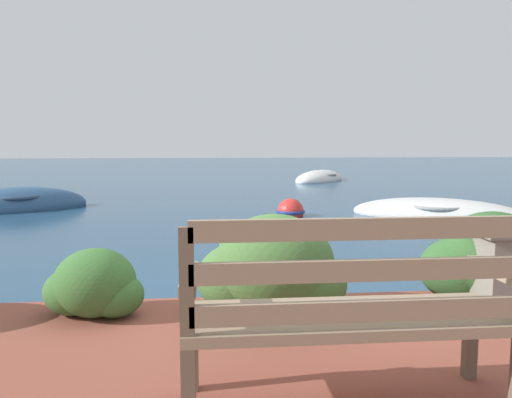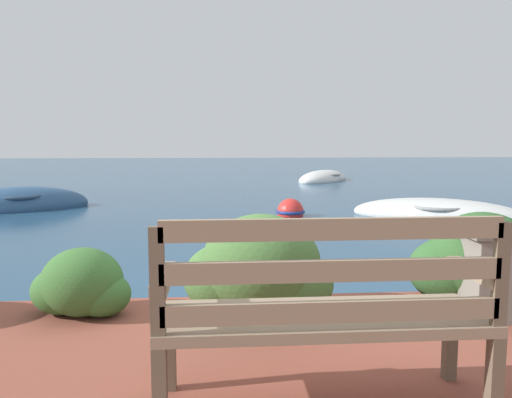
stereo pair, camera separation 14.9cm
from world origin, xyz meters
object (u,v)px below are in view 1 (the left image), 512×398
object	(u,v)px
mooring_buoy	(291,212)
rowboat_nearest	(437,214)
rowboat_mid	(17,207)
rowboat_far	(320,179)
park_bench	(350,309)

from	to	relation	value
mooring_buoy	rowboat_nearest	bearing A→B (deg)	-6.91
rowboat_mid	rowboat_far	world-z (taller)	rowboat_mid
park_bench	rowboat_mid	world-z (taller)	park_bench
rowboat_far	rowboat_mid	bearing A→B (deg)	-12.53
park_bench	rowboat_mid	distance (m)	10.04
rowboat_nearest	rowboat_far	world-z (taller)	rowboat_far
rowboat_far	mooring_buoy	bearing A→B (deg)	20.24
rowboat_nearest	rowboat_far	xyz separation A→B (m)	(-0.34, 8.87, 0.00)
rowboat_nearest	mooring_buoy	xyz separation A→B (m)	(-2.81, 0.34, 0.04)
park_bench	rowboat_nearest	size ratio (longest dim) A/B	0.44
park_bench	rowboat_nearest	xyz separation A→B (m)	(3.74, 7.06, -0.65)
rowboat_nearest	park_bench	bearing A→B (deg)	89.98
rowboat_nearest	rowboat_far	size ratio (longest dim) A/B	1.05
rowboat_nearest	rowboat_far	bearing A→B (deg)	-59.92
park_bench	rowboat_nearest	distance (m)	8.01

